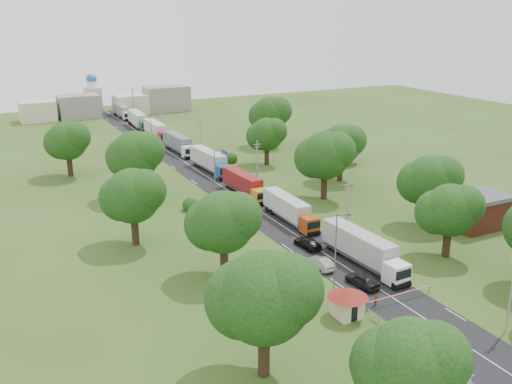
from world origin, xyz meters
TOP-DOWN VIEW (x-y plane):
  - ground at (0.00, 0.00)m, footprint 260.00×260.00m
  - road at (0.00, 20.00)m, footprint 8.00×200.00m
  - boom_barrier at (-1.36, -25.00)m, footprint 9.22×0.35m
  - guard_booth at (-7.20, -25.00)m, footprint 4.40×4.40m
  - kiosk at (-7.00, -40.00)m, footprint 2.30×2.30m
  - guard_rail at (-5.00, -35.00)m, footprint 0.10×17.00m
  - info_sign at (5.20, 35.00)m, footprint 0.12×3.10m
  - pole_0 at (5.50, -35.00)m, footprint 1.60×0.24m
  - pole_1 at (5.50, -7.00)m, footprint 1.60×0.24m
  - pole_2 at (5.50, 21.00)m, footprint 1.60×0.24m
  - pole_3 at (5.50, 49.00)m, footprint 1.60×0.24m
  - pole_4 at (5.50, 77.00)m, footprint 1.60×0.24m
  - pole_5 at (5.50, 105.00)m, footprint 1.60×0.24m
  - lamp_0 at (-5.35, -20.00)m, footprint 2.03×0.22m
  - lamp_1 at (-5.35, 15.00)m, footprint 2.03×0.22m
  - lamp_2 at (-5.35, 50.00)m, footprint 2.03×0.22m
  - tree_2 at (13.99, -17.86)m, footprint 8.00×8.00m
  - tree_3 at (19.99, -7.84)m, footprint 8.80×8.80m
  - tree_4 at (12.99, 10.17)m, footprint 9.60×9.60m
  - tree_5 at (21.99, 18.16)m, footprint 8.80×8.80m
  - tree_6 at (14.99, 35.14)m, footprint 8.00×8.00m
  - tree_7 at (23.99, 50.17)m, footprint 9.60×9.60m
  - tree_8 at (-14.01, -41.86)m, footprint 8.00×8.00m
  - tree_9 at (-20.01, -29.83)m, footprint 9.60×9.60m
  - tree_10 at (-15.01, -9.84)m, footprint 8.80×8.80m
  - tree_11 at (-22.01, 5.16)m, footprint 8.80×8.80m
  - tree_12 at (-16.01, 25.17)m, footprint 9.60×9.60m
  - tree_13 at (-24.01, 45.16)m, footprint 8.80×8.80m
  - house_brick at (26.00, -12.00)m, footprint 8.60×6.60m
  - house_cream at (30.00, 30.00)m, footprint 10.08×10.08m
  - distant_town at (0.68, 110.00)m, footprint 52.00×8.00m
  - church at (-4.00, 118.00)m, footprint 5.00×5.00m
  - truck_0 at (2.35, -15.11)m, footprint 3.14×15.29m
  - truck_1 at (1.90, 2.98)m, footprint 2.52×13.88m
  - truck_2 at (1.63, 18.37)m, footprint 2.89×13.74m
  - truck_3 at (2.12, 35.43)m, footprint 3.31×15.11m
  - truck_4 at (1.94, 53.88)m, footprint 3.13×14.62m
  - truck_5 at (2.05, 71.16)m, footprint 2.56×14.77m
  - truck_6 at (1.68, 86.48)m, footprint 3.29×15.46m
  - truck_7 at (1.76, 104.62)m, footprint 2.56×13.71m
  - car_lane_front at (-1.38, -20.00)m, footprint 2.39×4.89m
  - car_lane_mid at (-3.00, -13.55)m, footprint 1.74×4.45m
  - car_lane_rear at (-1.00, -7.09)m, footprint 2.33×5.01m
  - car_verge_near at (5.50, 12.55)m, footprint 3.06×5.49m
  - car_verge_far at (5.50, 33.30)m, footprint 1.83×4.22m
  - pedestrian_near at (-2.92, -24.50)m, footprint 0.68×0.57m
  - pedestrian_booth at (-6.50, -22.00)m, footprint 0.68×0.83m

SIDE VIEW (x-z plane):
  - ground at x=0.00m, z-range 0.00..0.00m
  - road at x=0.00m, z-range -0.02..0.02m
  - guard_rail at x=-5.00m, z-range -0.85..0.85m
  - car_lane_rear at x=-1.00m, z-range 0.00..1.42m
  - car_verge_far at x=5.50m, z-range 0.00..1.42m
  - car_lane_mid at x=-3.00m, z-range 0.00..1.44m
  - car_verge_near at x=5.50m, z-range 0.00..1.45m
  - pedestrian_booth at x=-6.50m, z-range 0.00..1.58m
  - pedestrian_near at x=-2.92m, z-range 0.00..1.59m
  - car_lane_front at x=-1.38m, z-range 0.00..1.61m
  - boom_barrier at x=-1.36m, z-range 0.30..1.48m
  - kiosk at x=-7.00m, z-range 0.02..2.43m
  - truck_2 at x=1.63m, z-range 0.12..3.91m
  - truck_7 at x=1.76m, z-range 0.12..3.91m
  - truck_1 at x=1.90m, z-range 0.12..3.96m
  - truck_4 at x=1.94m, z-range 0.12..4.16m
  - guard_booth at x=-7.20m, z-range 0.44..3.89m
  - truck_5 at x=2.05m, z-range 0.12..4.22m
  - truck_3 at x=2.12m, z-range 0.13..4.30m
  - truck_0 at x=2.35m, z-range 0.13..4.36m
  - truck_6 at x=1.68m, z-range 0.13..4.40m
  - house_brick at x=26.00m, z-range 0.05..5.25m
  - info_sign at x=5.20m, z-range 0.95..5.05m
  - distant_town at x=0.68m, z-range -0.51..7.49m
  - house_cream at x=30.00m, z-range 0.74..6.54m
  - pole_0 at x=5.50m, z-range 0.18..9.18m
  - pole_1 at x=5.50m, z-range 0.18..9.18m
  - pole_2 at x=5.50m, z-range 0.18..9.18m
  - pole_3 at x=5.50m, z-range 0.18..9.18m
  - pole_4 at x=5.50m, z-range 0.18..9.18m
  - pole_5 at x=5.50m, z-range 0.18..9.18m
  - church at x=-4.00m, z-range -0.76..11.54m
  - lamp_0 at x=-5.35m, z-range 0.55..10.55m
  - lamp_1 at x=-5.35m, z-range 0.55..10.55m
  - lamp_2 at x=-5.35m, z-range 0.55..10.55m
  - tree_2 at x=13.99m, z-range 1.55..11.65m
  - tree_6 at x=14.99m, z-range 1.55..11.65m
  - tree_8 at x=-14.01m, z-range 1.55..11.65m
  - tree_3 at x=19.99m, z-range 1.69..12.76m
  - tree_5 at x=21.99m, z-range 1.69..12.76m
  - tree_10 at x=-15.01m, z-range 1.69..12.76m
  - tree_11 at x=-22.01m, z-range 1.69..12.76m
  - tree_13 at x=-24.01m, z-range 1.69..12.76m
  - tree_4 at x=12.99m, z-range 1.83..13.88m
  - tree_7 at x=23.99m, z-range 1.83..13.88m
  - tree_9 at x=-20.01m, z-range 1.83..13.88m
  - tree_12 at x=-16.01m, z-range 1.83..13.88m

